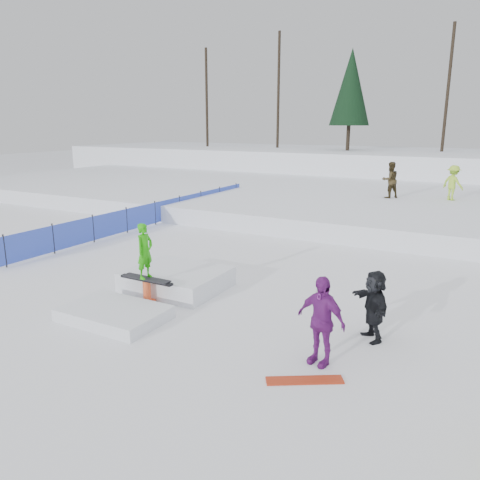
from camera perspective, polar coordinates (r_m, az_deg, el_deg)
The scene contains 10 objects.
ground at distance 13.13m, azimuth -6.17°, elevation -6.26°, with size 120.00×120.00×0.00m, color white.
snow_berm at distance 40.81m, azimuth 18.91°, elevation 8.56°, with size 60.00×14.00×2.40m, color white.
snow_midrise at distance 27.32m, azimuth 13.43°, elevation 4.91°, with size 50.00×18.00×0.80m, color white.
safety_fence at distance 21.88m, azimuth -10.31°, elevation 3.29°, with size 0.05×16.00×1.10m.
walker_olive at distance 25.39m, azimuth 17.83°, elevation 6.98°, with size 0.90×0.70×1.85m, color #322814.
walker_ygreen at distance 25.74m, azimuth 24.53°, elevation 6.36°, with size 1.12×0.65×1.74m, color #A5D735.
spectator_purple at distance 9.15m, azimuth 9.82°, elevation -9.64°, with size 1.04×0.43×1.77m, color #741F7E.
spectator_dark at distance 10.42m, azimuth 16.00°, elevation -7.68°, with size 1.44×0.46×1.55m, color black.
loose_board_red at distance 8.90m, azimuth 7.88°, elevation -16.58°, with size 1.40×0.28×0.03m, color #AB2D13.
jib_rail_feature at distance 12.79m, azimuth -9.62°, elevation -5.48°, with size 2.60×4.40×2.11m.
Camera 1 is at (7.14, -10.05, 4.52)m, focal length 35.00 mm.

